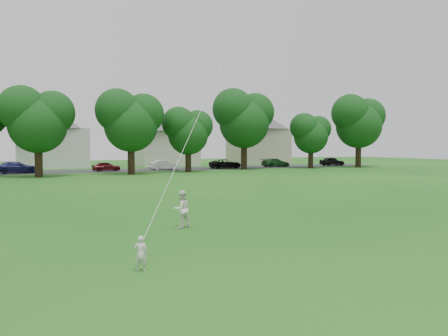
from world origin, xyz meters
name	(u,v)px	position (x,y,z in m)	size (l,w,h in m)	color
ground	(183,255)	(0.00, 0.00, 0.00)	(160.00, 160.00, 0.00)	#124F14
street	(59,172)	(0.00, 42.00, 0.01)	(90.00, 7.00, 0.01)	#2D2D30
toddler	(141,253)	(-1.47, -1.03, 0.44)	(0.32, 0.21, 0.88)	silver
older_boy	(181,209)	(1.33, 3.87, 0.70)	(0.68, 0.53, 1.39)	white
kite	(200,112)	(1.84, 3.27, 4.28)	(3.75, 4.78, 13.07)	white
tree_row	(61,112)	(-0.18, 35.87, 6.45)	(82.96, 9.76, 11.19)	black
parked_cars	(97,166)	(4.16, 41.00, 0.62)	(71.70, 2.44, 1.30)	black
house_row	(69,133)	(2.22, 52.00, 4.80)	(76.02, 12.94, 10.46)	beige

